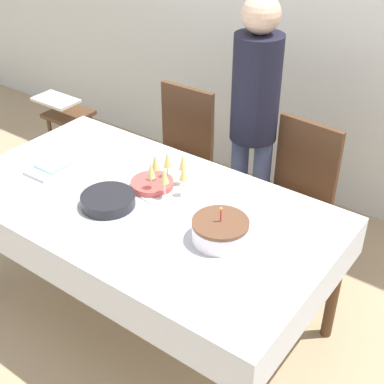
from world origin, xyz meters
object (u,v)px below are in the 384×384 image
at_px(plate_stack_main, 108,200).
at_px(high_chair, 68,123).
at_px(dining_chair_far_right, 294,195).
at_px(champagne_tray, 168,176).
at_px(plate_stack_dessert, 152,184).
at_px(gift_bag, 23,200).
at_px(person_standing, 255,108).
at_px(birthday_cake, 220,230).
at_px(dining_chair_far_left, 178,153).

relative_size(plate_stack_main, high_chair, 0.38).
relative_size(dining_chair_far_right, plate_stack_main, 3.60).
distance_m(champagne_tray, plate_stack_dessert, 0.11).
relative_size(dining_chair_far_right, champagne_tray, 3.13).
relative_size(champagne_tray, gift_bag, 1.06).
distance_m(plate_stack_dessert, person_standing, 0.80).
relative_size(dining_chair_far_right, gift_bag, 3.32).
bearing_deg(plate_stack_dessert, person_standing, 79.40).
height_order(champagne_tray, plate_stack_dessert, champagne_tray).
height_order(champagne_tray, gift_bag, champagne_tray).
bearing_deg(birthday_cake, person_standing, 112.38).
relative_size(birthday_cake, champagne_tray, 0.83).
bearing_deg(champagne_tray, plate_stack_dessert, -161.33).
bearing_deg(gift_bag, dining_chair_far_right, 20.25).
relative_size(champagne_tray, person_standing, 0.19).
bearing_deg(dining_chair_far_left, person_standing, 5.87).
height_order(champagne_tray, plate_stack_main, champagne_tray).
bearing_deg(dining_chair_far_left, gift_bag, -144.15).
xyz_separation_m(dining_chair_far_left, plate_stack_main, (0.31, -0.97, 0.27)).
xyz_separation_m(dining_chair_far_right, gift_bag, (-1.76, -0.65, -0.38)).
bearing_deg(champagne_tray, dining_chair_far_right, 60.00).
height_order(dining_chair_far_right, person_standing, person_standing).
bearing_deg(dining_chair_far_left, plate_stack_main, -72.03).
relative_size(dining_chair_far_right, person_standing, 0.59).
bearing_deg(person_standing, champagne_tray, -94.84).
height_order(dining_chair_far_right, gift_bag, dining_chair_far_right).
distance_m(dining_chair_far_left, plate_stack_main, 1.06).
bearing_deg(person_standing, gift_bag, -153.73).
bearing_deg(high_chair, plate_stack_dessert, -25.12).
height_order(birthday_cake, high_chair, birthday_cake).
relative_size(dining_chair_far_right, high_chair, 1.35).
relative_size(dining_chair_far_left, birthday_cake, 3.76).
xyz_separation_m(dining_chair_far_right, plate_stack_dessert, (-0.48, -0.72, 0.26)).
relative_size(plate_stack_main, plate_stack_dessert, 1.20).
bearing_deg(birthday_cake, champagne_tray, 157.39).
relative_size(dining_chair_far_left, plate_stack_dessert, 4.31).
bearing_deg(gift_bag, person_standing, 26.27).
distance_m(high_chair, gift_bag, 0.69).
xyz_separation_m(dining_chair_far_left, birthday_cake, (0.91, -0.87, 0.30)).
bearing_deg(person_standing, dining_chair_far_left, -174.13).
xyz_separation_m(champagne_tray, gift_bag, (-1.37, 0.04, -0.72)).
relative_size(dining_chair_far_left, person_standing, 0.59).
distance_m(dining_chair_far_left, person_standing, 0.69).
distance_m(champagne_tray, plate_stack_main, 0.32).
distance_m(dining_chair_far_left, gift_bag, 1.18).
relative_size(plate_stack_main, person_standing, 0.16).
bearing_deg(champagne_tray, gift_bag, 178.43).
relative_size(dining_chair_far_left, plate_stack_main, 3.60).
xyz_separation_m(champagne_tray, plate_stack_main, (-0.15, -0.28, -0.06)).
height_order(plate_stack_dessert, gift_bag, plate_stack_dessert).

